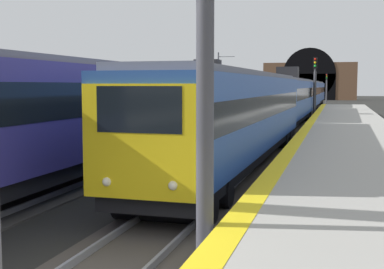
% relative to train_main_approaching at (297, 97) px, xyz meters
% --- Properties ---
extents(platform_right_edge_strip, '(112.00, 0.50, 0.01)m').
position_rel_train_main_approaching_xyz_m(platform_right_edge_strip, '(-44.99, -2.28, -1.08)').
color(platform_right_edge_strip, yellow).
rests_on(platform_right_edge_strip, platform_right).
extents(train_main_approaching, '(83.83, 3.10, 4.73)m').
position_rel_train_main_approaching_xyz_m(train_main_approaching, '(0.00, 0.00, 0.00)').
color(train_main_approaching, '#264C99').
rests_on(train_main_approaching, ground_plane).
extents(train_adjacent_platform, '(41.97, 2.88, 5.06)m').
position_rel_train_main_approaching_xyz_m(train_adjacent_platform, '(-27.71, 4.85, 0.20)').
color(train_adjacent_platform, navy).
rests_on(train_adjacent_platform, ground_plane).
extents(railway_signal_mid, '(0.39, 0.38, 5.88)m').
position_rel_train_main_approaching_xyz_m(railway_signal_mid, '(-2.19, -1.73, 1.34)').
color(railway_signal_mid, '#38383D').
rests_on(railway_signal_mid, ground_plane).
extents(railway_signal_far, '(0.39, 0.38, 5.43)m').
position_rel_train_main_approaching_xyz_m(railway_signal_far, '(48.55, -1.73, 1.09)').
color(railway_signal_far, '#4C4C54').
rests_on(railway_signal_far, ground_plane).
extents(tunnel_portal, '(2.68, 20.44, 11.54)m').
position_rel_train_main_approaching_xyz_m(tunnel_portal, '(68.53, 2.42, 2.01)').
color(tunnel_portal, brown).
rests_on(tunnel_portal, ground_plane).
extents(catenary_mast_near, '(0.22, 2.39, 7.76)m').
position_rel_train_main_approaching_xyz_m(catenary_mast_near, '(18.34, 12.00, 1.82)').
color(catenary_mast_near, '#595B60').
rests_on(catenary_mast_near, ground_plane).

